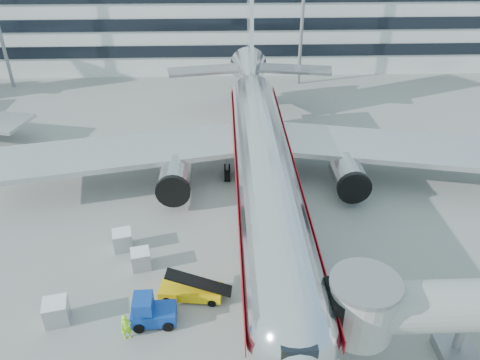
{
  "coord_description": "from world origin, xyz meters",
  "views": [
    {
      "loc": [
        -3.38,
        -26.74,
        24.02
      ],
      "look_at": [
        -2.17,
        6.73,
        4.0
      ],
      "focal_mm": 35.0,
      "sensor_mm": 36.0,
      "label": 1
    }
  ],
  "objects_px": {
    "main_jet": "(262,150)",
    "belt_loader": "(191,291)",
    "cargo_container_left": "(56,312)",
    "cargo_container_right": "(123,240)",
    "ramp_worker": "(126,327)",
    "cargo_container_front": "(141,259)",
    "baggage_tug": "(151,312)"
  },
  "relations": [
    {
      "from": "cargo_container_right",
      "to": "ramp_worker",
      "type": "distance_m",
      "value": 9.29
    },
    {
      "from": "ramp_worker",
      "to": "cargo_container_left",
      "type": "bearing_deg",
      "value": 144.13
    },
    {
      "from": "main_jet",
      "to": "baggage_tug",
      "type": "xyz_separation_m",
      "value": [
        -8.44,
        -16.46,
        -3.29
      ]
    },
    {
      "from": "main_jet",
      "to": "cargo_container_left",
      "type": "bearing_deg",
      "value": -132.33
    },
    {
      "from": "cargo_container_right",
      "to": "ramp_worker",
      "type": "bearing_deg",
      "value": -78.43
    },
    {
      "from": "baggage_tug",
      "to": "cargo_container_left",
      "type": "xyz_separation_m",
      "value": [
        -6.24,
        0.35,
        -0.13
      ]
    },
    {
      "from": "ramp_worker",
      "to": "baggage_tug",
      "type": "bearing_deg",
      "value": 24.63
    },
    {
      "from": "belt_loader",
      "to": "baggage_tug",
      "type": "bearing_deg",
      "value": -138.9
    },
    {
      "from": "cargo_container_right",
      "to": "cargo_container_front",
      "type": "xyz_separation_m",
      "value": [
        1.78,
        -2.35,
        -0.04
      ]
    },
    {
      "from": "main_jet",
      "to": "belt_loader",
      "type": "relative_size",
      "value": 10.95
    },
    {
      "from": "main_jet",
      "to": "cargo_container_right",
      "type": "distance_m",
      "value": 14.92
    },
    {
      "from": "belt_loader",
      "to": "cargo_container_front",
      "type": "bearing_deg",
      "value": 139.89
    },
    {
      "from": "main_jet",
      "to": "ramp_worker",
      "type": "bearing_deg",
      "value": -119.0
    },
    {
      "from": "cargo_container_left",
      "to": "cargo_container_right",
      "type": "height_order",
      "value": "cargo_container_left"
    },
    {
      "from": "baggage_tug",
      "to": "cargo_container_front",
      "type": "height_order",
      "value": "baggage_tug"
    },
    {
      "from": "cargo_container_left",
      "to": "cargo_container_right",
      "type": "distance_m",
      "value": 8.08
    },
    {
      "from": "belt_loader",
      "to": "ramp_worker",
      "type": "xyz_separation_m",
      "value": [
        -3.87,
        -3.42,
        0.32
      ]
    },
    {
      "from": "baggage_tug",
      "to": "cargo_container_left",
      "type": "relative_size",
      "value": 1.61
    },
    {
      "from": "baggage_tug",
      "to": "cargo_container_front",
      "type": "distance_m",
      "value": 5.69
    },
    {
      "from": "baggage_tug",
      "to": "belt_loader",
      "type": "bearing_deg",
      "value": 41.1
    },
    {
      "from": "belt_loader",
      "to": "ramp_worker",
      "type": "distance_m",
      "value": 5.17
    },
    {
      "from": "main_jet",
      "to": "cargo_container_left",
      "type": "distance_m",
      "value": 22.06
    },
    {
      "from": "cargo_container_left",
      "to": "ramp_worker",
      "type": "xyz_separation_m",
      "value": [
        4.86,
        -1.6,
        0.12
      ]
    },
    {
      "from": "belt_loader",
      "to": "cargo_container_front",
      "type": "relative_size",
      "value": 2.78
    },
    {
      "from": "belt_loader",
      "to": "ramp_worker",
      "type": "relative_size",
      "value": 2.47
    },
    {
      "from": "main_jet",
      "to": "cargo_container_left",
      "type": "height_order",
      "value": "main_jet"
    },
    {
      "from": "cargo_container_right",
      "to": "cargo_container_front",
      "type": "height_order",
      "value": "cargo_container_right"
    },
    {
      "from": "main_jet",
      "to": "baggage_tug",
      "type": "relative_size",
      "value": 17.15
    },
    {
      "from": "cargo_container_front",
      "to": "ramp_worker",
      "type": "xyz_separation_m",
      "value": [
        0.08,
        -6.75,
        0.19
      ]
    },
    {
      "from": "belt_loader",
      "to": "cargo_container_right",
      "type": "relative_size",
      "value": 2.63
    },
    {
      "from": "cargo_container_front",
      "to": "ramp_worker",
      "type": "bearing_deg",
      "value": -89.32
    },
    {
      "from": "cargo_container_right",
      "to": "ramp_worker",
      "type": "height_order",
      "value": "ramp_worker"
    }
  ]
}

